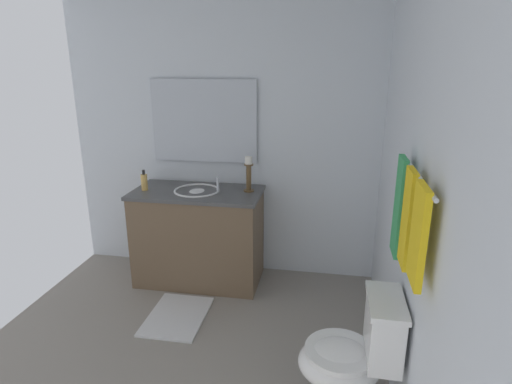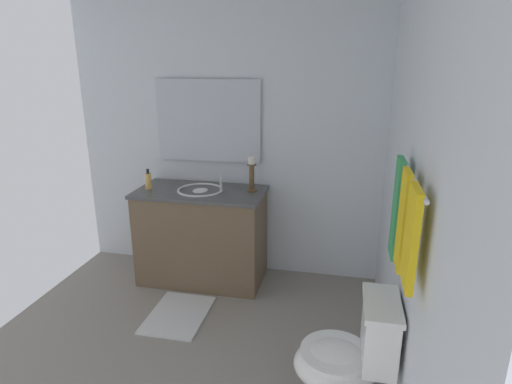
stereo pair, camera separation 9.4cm
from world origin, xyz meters
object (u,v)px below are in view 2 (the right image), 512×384
Objects in this scene: toilet at (348,360)px; bath_mat at (178,315)px; candle_holder_tall at (252,173)px; towel_near_vanity at (397,208)px; vanity_cabinet at (202,235)px; sink_basin at (200,195)px; towel_near_corner at (411,238)px; soap_bottle at (148,181)px; towel_center at (403,220)px; towel_bar at (412,175)px; mirror at (208,121)px.

bath_mat is (-0.72, -1.30, -0.36)m from toilet.
towel_near_vanity is at bearing 41.76° from candle_holder_tall.
candle_holder_tall is (-0.07, 0.45, 0.58)m from vanity_cabinet.
towel_near_corner reaches higher than sink_basin.
soap_bottle is (0.13, -0.90, -0.08)m from candle_holder_tall.
toilet is 1.73× the size of towel_near_corner.
towel_center is at bearing 47.50° from vanity_cabinet.
towel_center reaches higher than towel_bar.
towel_near_vanity reaches higher than toilet.
vanity_cabinet is 2.01m from towel_near_vanity.
candle_holder_tall is 1.78m from toilet.
sink_basin is at bearing -132.18° from towel_bar.
towel_near_vanity is at bearing 47.23° from mirror.
towel_near_corner is (0.30, 0.20, 0.87)m from toilet.
soap_bottle is at bearing -81.95° from candle_holder_tall.
towel_bar is 1.34× the size of bath_mat.
towel_bar is 1.66× the size of towel_center.
mirror is at bearing 126.11° from soap_bottle.
vanity_cabinet is at bearing -132.16° from towel_bar.
vanity_cabinet is 2.18m from towel_center.
vanity_cabinet is 0.39m from sink_basin.
towel_bar is (1.66, 1.52, 0.02)m from mirror.
mirror reaches higher than vanity_cabinet.
toilet is 1.55× the size of towel_center.
towel_near_vanity is 0.27m from towel_center.
towel_near_corner is (1.72, 1.06, 0.22)m from candle_holder_tall.
toilet is at bearing -97.84° from towel_center.
soap_bottle is 0.33× the size of towel_near_vanity.
towel_near_corner is at bearing 55.85° from bath_mat.
towel_near_vanity is at bearing 53.55° from vanity_cabinet.
toilet is at bearing 30.94° from candle_holder_tall.
towel_near_corner is at bearing 42.41° from sink_basin.
towel_center is (0.27, 0.00, 0.03)m from towel_near_vanity.
towel_bar reaches higher than candle_holder_tall.
towel_bar is 0.33m from towel_near_corner.
candle_holder_tall is at bearing -143.47° from towel_bar.
toilet is 1.25× the size of bath_mat.
mirror is 2.06m from towel_near_vanity.
towel_bar is at bearing 63.69° from bath_mat.
towel_near_corner is at bearing 34.67° from toilet.
mirror is (-0.28, 0.00, 0.99)m from vanity_cabinet.
mirror is 5.33× the size of soap_bottle.
towel_bar is at bearing 42.54° from mirror.
vanity_cabinet is 1.51× the size of toilet.
candle_holder_tall is at bearing -149.06° from toilet.
mirror is 2.21× the size of towel_near_corner.
bath_mat is at bearing -107.88° from towel_near_vanity.
towel_center is (1.45, 1.06, 0.20)m from candle_holder_tall.
candle_holder_tall is 0.70× the size of towel_near_corner.
towel_center is at bearing 82.16° from toilet.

